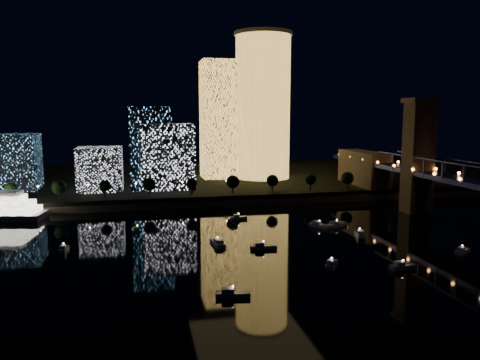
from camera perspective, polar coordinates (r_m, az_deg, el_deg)
The scene contains 9 objects.
ground at distance 149.36m, azimuth 9.71°, elevation -8.90°, with size 520.00×520.00×0.00m, color black.
far_bank at distance 300.04m, azimuth -1.70°, elevation 0.28°, with size 420.00×160.00×5.00m, color black.
seawall at distance 224.94m, azimuth 1.93°, elevation -2.63°, with size 420.00×6.00×3.00m, color #6B5E4C.
tower_cylindrical at distance 279.73m, azimuth 2.80°, elevation 8.97°, with size 34.00×34.00×84.94m.
tower_rectangular at distance 282.67m, azimuth -2.48°, elevation 7.36°, with size 21.81×21.81×69.39m, color #F9B84F.
midrise_blocks at distance 248.18m, azimuth -13.99°, elevation 2.89°, with size 98.33×32.91×41.83m.
motorboats at distance 157.30m, azimuth 6.75°, elevation -7.66°, with size 127.26×83.38×2.78m.
esplanade_trees at distance 224.45m, azimuth -4.98°, elevation -0.35°, with size 165.96×6.48×8.74m.
street_lamps at distance 229.76m, azimuth -7.05°, elevation -0.55°, with size 132.70×0.70×5.65m.
Camera 1 is at (-54.07, -132.28, 43.43)m, focal length 35.00 mm.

